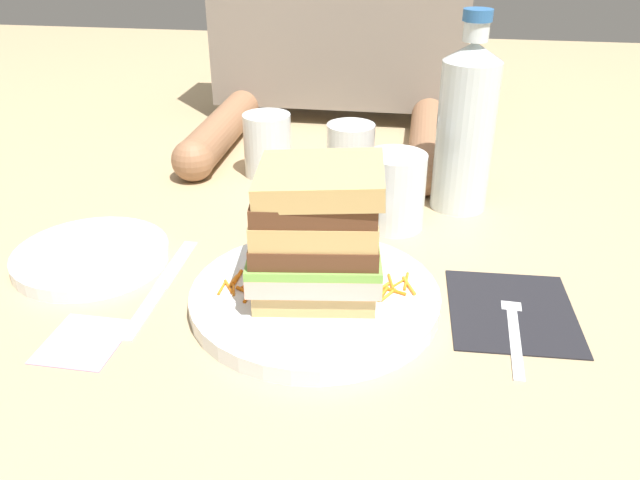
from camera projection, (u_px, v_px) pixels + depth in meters
name	position (u px, v px, depth m)	size (l,w,h in m)	color
ground_plane	(309.00, 304.00, 0.66)	(3.00, 3.00, 0.00)	tan
main_plate	(315.00, 295.00, 0.66)	(0.25, 0.25, 0.02)	white
sandwich	(316.00, 232.00, 0.62)	(0.14, 0.12, 0.14)	tan
carrot_shred_0	(237.00, 277.00, 0.67)	(0.00, 0.00, 0.03)	orange
carrot_shred_1	(229.00, 286.00, 0.65)	(0.00, 0.00, 0.02)	orange
carrot_shred_2	(245.00, 291.00, 0.65)	(0.00, 0.00, 0.02)	orange
carrot_shred_3	(232.00, 283.00, 0.66)	(0.00, 0.00, 0.02)	orange
carrot_shred_4	(249.00, 283.00, 0.66)	(0.00, 0.00, 0.02)	orange
carrot_shred_5	(260.00, 283.00, 0.66)	(0.00, 0.00, 0.02)	orange
carrot_shred_6	(222.00, 288.00, 0.65)	(0.00, 0.00, 0.02)	orange
carrot_shred_7	(233.00, 289.00, 0.65)	(0.00, 0.00, 0.02)	orange
carrot_shred_8	(255.00, 291.00, 0.65)	(0.00, 0.00, 0.02)	orange
carrot_shred_9	(247.00, 295.00, 0.64)	(0.00, 0.00, 0.02)	orange
carrot_shred_10	(383.00, 292.00, 0.64)	(0.00, 0.00, 0.03)	orange
carrot_shred_11	(383.00, 287.00, 0.65)	(0.00, 0.00, 0.02)	orange
carrot_shred_12	(397.00, 292.00, 0.65)	(0.00, 0.00, 0.02)	orange
carrot_shred_13	(388.00, 295.00, 0.64)	(0.00, 0.00, 0.03)	orange
carrot_shred_14	(391.00, 282.00, 0.66)	(0.00, 0.00, 0.03)	orange
carrot_shred_15	(377.00, 295.00, 0.64)	(0.00, 0.00, 0.02)	orange
carrot_shred_16	(406.00, 281.00, 0.66)	(0.00, 0.00, 0.03)	orange
carrot_shred_17	(400.00, 282.00, 0.66)	(0.00, 0.00, 0.03)	orange
carrot_shred_18	(409.00, 286.00, 0.66)	(0.00, 0.00, 0.03)	orange
carrot_shred_19	(367.00, 288.00, 0.65)	(0.00, 0.00, 0.03)	orange
napkin_dark	(512.00, 310.00, 0.65)	(0.12, 0.15, 0.00)	black
fork	(514.00, 320.00, 0.63)	(0.02, 0.17, 0.00)	silver
knife	(160.00, 288.00, 0.69)	(0.02, 0.20, 0.00)	silver
juice_glass	(395.00, 196.00, 0.80)	(0.08, 0.08, 0.10)	white
water_bottle	(466.00, 125.00, 0.82)	(0.07, 0.07, 0.26)	silver
empty_tumbler_0	(268.00, 145.00, 0.95)	(0.07, 0.07, 0.09)	silver
empty_tumbler_1	(351.00, 148.00, 0.97)	(0.07, 0.07, 0.07)	silver
side_plate	(92.00, 256.00, 0.73)	(0.17, 0.17, 0.02)	white
napkin_pink	(83.00, 341.00, 0.60)	(0.07, 0.08, 0.00)	pink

